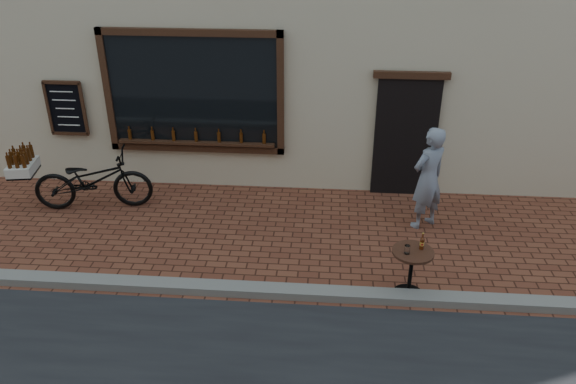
{
  "coord_description": "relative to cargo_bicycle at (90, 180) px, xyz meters",
  "views": [
    {
      "loc": [
        0.55,
        -6.05,
        4.89
      ],
      "look_at": [
        -0.03,
        1.2,
        1.1
      ],
      "focal_mm": 35.0,
      "sensor_mm": 36.0,
      "label": 1
    }
  ],
  "objects": [
    {
      "name": "bistro_table",
      "position": [
        5.33,
        -2.1,
        -0.03
      ],
      "size": [
        0.56,
        0.56,
        0.97
      ],
      "color": "black",
      "rests_on": "ground"
    },
    {
      "name": "ground",
      "position": [
        3.61,
        -2.45,
        -0.55
      ],
      "size": [
        90.0,
        90.0,
        0.0
      ],
      "primitive_type": "plane",
      "color": "#5C2C1D",
      "rests_on": "ground"
    },
    {
      "name": "kerb",
      "position": [
        3.61,
        -2.25,
        -0.49
      ],
      "size": [
        90.0,
        0.25,
        0.12
      ],
      "primitive_type": "cube",
      "color": "slate",
      "rests_on": "ground"
    },
    {
      "name": "pedestrian",
      "position": [
        5.78,
        -0.17,
        0.33
      ],
      "size": [
        0.77,
        0.72,
        1.76
      ],
      "primitive_type": "imported",
      "rotation": [
        0.0,
        0.0,
        3.78
      ],
      "color": "gray",
      "rests_on": "ground"
    },
    {
      "name": "cargo_bicycle",
      "position": [
        0.0,
        0.0,
        0.0
      ],
      "size": [
        2.42,
        1.04,
        1.14
      ],
      "rotation": [
        0.0,
        0.0,
        1.74
      ],
      "color": "black",
      "rests_on": "ground"
    }
  ]
}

